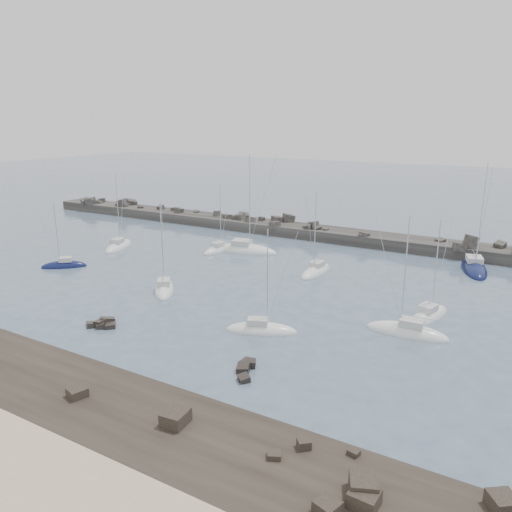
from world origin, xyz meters
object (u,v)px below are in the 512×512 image
at_px(sailboat_6, 316,272).
at_px(sailboat_9, 407,333).
at_px(sailboat_5, 164,290).
at_px(sailboat_2, 64,266).
at_px(sailboat_4, 245,251).
at_px(sailboat_10, 429,316).
at_px(sailboat_1, 119,247).
at_px(sailboat_8, 474,269).
at_px(sailboat_3, 219,250).
at_px(sailboat_7, 261,330).

bearing_deg(sailboat_6, sailboat_9, -41.47).
relative_size(sailboat_5, sailboat_9, 0.92).
bearing_deg(sailboat_5, sailboat_2, 178.06).
bearing_deg(sailboat_6, sailboat_4, 161.52).
height_order(sailboat_9, sailboat_10, sailboat_9).
relative_size(sailboat_1, sailboat_2, 1.28).
relative_size(sailboat_4, sailboat_8, 1.03).
bearing_deg(sailboat_1, sailboat_6, 5.88).
xyz_separation_m(sailboat_3, sailboat_6, (18.48, -3.22, 0.00)).
bearing_deg(sailboat_3, sailboat_4, 22.62).
bearing_deg(sailboat_1, sailboat_9, -12.06).
bearing_deg(sailboat_9, sailboat_8, 84.10).
bearing_deg(sailboat_5, sailboat_8, 41.91).
height_order(sailboat_8, sailboat_10, sailboat_8).
xyz_separation_m(sailboat_2, sailboat_4, (18.06, 20.53, 0.01)).
bearing_deg(sailboat_1, sailboat_3, 23.44).
height_order(sailboat_2, sailboat_10, sailboat_10).
bearing_deg(sailboat_8, sailboat_6, -146.21).
relative_size(sailboat_5, sailboat_6, 0.97).
relative_size(sailboat_6, sailboat_9, 0.95).
bearing_deg(sailboat_4, sailboat_7, -55.55).
distance_m(sailboat_2, sailboat_3, 23.59).
relative_size(sailboat_4, sailboat_5, 1.41).
xyz_separation_m(sailboat_6, sailboat_7, (3.20, -21.00, -0.01)).
relative_size(sailboat_1, sailboat_9, 1.01).
bearing_deg(sailboat_6, sailboat_2, -154.33).
xyz_separation_m(sailboat_4, sailboat_9, (30.59, -19.05, -0.00)).
bearing_deg(sailboat_4, sailboat_1, -156.72).
bearing_deg(sailboat_10, sailboat_7, -138.28).
distance_m(sailboat_3, sailboat_5, 20.19).
height_order(sailboat_6, sailboat_8, sailboat_8).
bearing_deg(sailboat_1, sailboat_8, 16.95).
height_order(sailboat_4, sailboat_9, sailboat_4).
xyz_separation_m(sailboat_7, sailboat_9, (12.85, 6.81, 0.01)).
bearing_deg(sailboat_5, sailboat_7, -15.76).
relative_size(sailboat_8, sailboat_10, 1.40).
bearing_deg(sailboat_8, sailboat_2, -151.21).
relative_size(sailboat_2, sailboat_9, 0.79).
distance_m(sailboat_8, sailboat_10, 21.35).
bearing_deg(sailboat_1, sailboat_4, 23.28).
height_order(sailboat_2, sailboat_4, sailboat_4).
xyz_separation_m(sailboat_1, sailboat_7, (37.18, -17.49, -0.01)).
height_order(sailboat_1, sailboat_4, sailboat_4).
bearing_deg(sailboat_4, sailboat_10, -23.25).
distance_m(sailboat_5, sailboat_6, 21.11).
xyz_separation_m(sailboat_5, sailboat_7, (16.59, -4.68, -0.01)).
bearing_deg(sailboat_2, sailboat_8, 28.79).
relative_size(sailboat_2, sailboat_6, 0.83).
bearing_deg(sailboat_9, sailboat_6, 138.53).
bearing_deg(sailboat_6, sailboat_8, 33.79).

